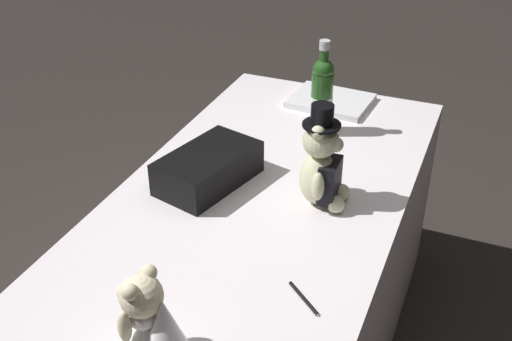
{
  "coord_description": "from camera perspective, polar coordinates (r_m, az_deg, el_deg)",
  "views": [
    {
      "loc": [
        1.39,
        0.57,
        1.75
      ],
      "look_at": [
        0.0,
        0.0,
        0.83
      ],
      "focal_mm": 44.3,
      "sensor_mm": 36.0,
      "label": 1
    }
  ],
  "objects": [
    {
      "name": "champagne_bottle",
      "position": [
        2.13,
        5.96,
        6.78
      ],
      "size": [
        0.07,
        0.07,
        0.33
      ],
      "color": "#22521C",
      "rests_on": "reception_table"
    },
    {
      "name": "teddy_bear_groom",
      "position": [
        1.75,
        6.01,
        0.44
      ],
      "size": [
        0.16,
        0.14,
        0.3
      ],
      "color": "beige",
      "rests_on": "reception_table"
    },
    {
      "name": "signing_pen",
      "position": [
        1.49,
        4.41,
        -11.53
      ],
      "size": [
        0.09,
        0.1,
        0.01
      ],
      "color": "black",
      "rests_on": "reception_table"
    },
    {
      "name": "teddy_bear_bride",
      "position": [
        1.31,
        -9.45,
        -13.8
      ],
      "size": [
        0.15,
        0.18,
        0.23
      ],
      "color": "white",
      "rests_on": "reception_table"
    },
    {
      "name": "guestbook",
      "position": [
        2.39,
        6.75,
        6.26
      ],
      "size": [
        0.25,
        0.3,
        0.02
      ],
      "primitive_type": "cube",
      "rotation": [
        0.0,
        0.0,
        -0.07
      ],
      "color": "white",
      "rests_on": "reception_table"
    },
    {
      "name": "reception_table",
      "position": [
        2.04,
        0.0,
        -11.19
      ],
      "size": [
        1.7,
        0.81,
        0.73
      ],
      "primitive_type": "cube",
      "color": "white",
      "rests_on": "ground_plane"
    },
    {
      "name": "gift_case_black",
      "position": [
        1.88,
        -4.34,
        0.23
      ],
      "size": [
        0.35,
        0.25,
        0.1
      ],
      "color": "black",
      "rests_on": "reception_table"
    }
  ]
}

